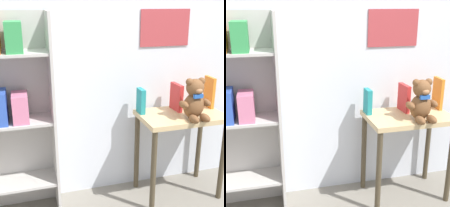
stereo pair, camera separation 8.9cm
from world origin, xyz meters
The scene contains 7 objects.
wall_back centered at (0.00, 1.34, 1.25)m, with size 4.80×0.07×2.50m.
bookshelf_side centered at (-0.92, 1.18, 0.80)m, with size 0.57×0.27×1.42m.
display_table centered at (0.30, 1.07, 0.55)m, with size 0.63×0.39×0.67m.
teddy_bear centered at (0.33, 0.96, 0.81)m, with size 0.23×0.21×0.30m.
book_standing_teal centered at (0.01, 1.17, 0.77)m, with size 0.04×0.10×0.19m, color teal.
book_standing_red centered at (0.30, 1.16, 0.78)m, with size 0.03×0.15×0.21m, color red.
book_standing_orange centered at (0.58, 1.16, 0.79)m, with size 0.02×0.13×0.24m, color orange.
Camera 2 is at (-0.73, -0.91, 1.46)m, focal length 50.00 mm.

